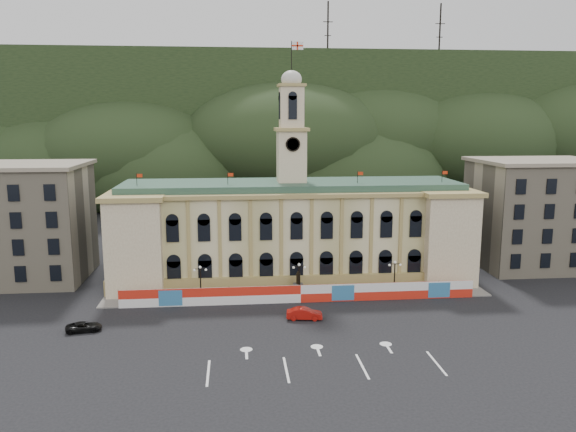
{
  "coord_description": "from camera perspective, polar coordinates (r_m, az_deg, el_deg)",
  "views": [
    {
      "loc": [
        -9.03,
        -60.0,
        25.74
      ],
      "look_at": [
        -1.5,
        18.0,
        11.85
      ],
      "focal_mm": 35.0,
      "sensor_mm": 36.0,
      "label": 1
    }
  ],
  "objects": [
    {
      "name": "statue",
      "position": [
        82.27,
        1.05,
        -7.32
      ],
      "size": [
        1.4,
        1.4,
        3.72
      ],
      "color": "#595651",
      "rests_on": "ground"
    },
    {
      "name": "lamp_left",
      "position": [
        80.42,
        -8.89,
        -6.44
      ],
      "size": [
        1.96,
        0.44,
        5.15
      ],
      "color": "black",
      "rests_on": "ground"
    },
    {
      "name": "lamp_center",
      "position": [
        80.77,
        1.14,
        -6.25
      ],
      "size": [
        1.96,
        0.44,
        5.15
      ],
      "color": "black",
      "rests_on": "ground"
    },
    {
      "name": "hoarding_fence",
      "position": [
        79.48,
        1.33,
        -7.9
      ],
      "size": [
        50.0,
        0.44,
        2.5
      ],
      "color": "red",
      "rests_on": "ground"
    },
    {
      "name": "city_hall",
      "position": [
        89.89,
        0.36,
        -1.43
      ],
      "size": [
        56.2,
        17.6,
        37.1
      ],
      "color": "beige",
      "rests_on": "ground"
    },
    {
      "name": "hill_ridge",
      "position": [
        182.32,
        -2.69,
        8.07
      ],
      "size": [
        230.0,
        80.0,
        64.0
      ],
      "color": "black",
      "rests_on": "ground"
    },
    {
      "name": "side_building_right",
      "position": [
        106.04,
        23.95,
        0.28
      ],
      "size": [
        21.0,
        17.0,
        18.6
      ],
      "color": "tan",
      "rests_on": "ground"
    },
    {
      "name": "lamp_right",
      "position": [
        83.5,
        10.77,
        -5.88
      ],
      "size": [
        1.96,
        0.44,
        5.15
      ],
      "color": "black",
      "rests_on": "ground"
    },
    {
      "name": "lane_markings",
      "position": [
        61.39,
        3.58,
        -14.75
      ],
      "size": [
        26.0,
        10.0,
        0.02
      ],
      "primitive_type": null,
      "color": "white",
      "rests_on": "ground"
    },
    {
      "name": "red_sedan",
      "position": [
        73.28,
        1.68,
        -9.89
      ],
      "size": [
        2.79,
        5.01,
        1.51
      ],
      "primitive_type": "imported",
      "rotation": [
        0.0,
        0.0,
        1.44
      ],
      "color": "#A2110B",
      "rests_on": "ground"
    },
    {
      "name": "pavement",
      "position": [
        82.37,
        1.07,
        -8.1
      ],
      "size": [
        56.0,
        5.5,
        0.16
      ],
      "primitive_type": "cube",
      "color": "slate",
      "rests_on": "ground"
    },
    {
      "name": "side_building_left",
      "position": [
        98.44,
        -25.61,
        -0.54
      ],
      "size": [
        21.0,
        17.0,
        18.6
      ],
      "color": "tan",
      "rests_on": "ground"
    },
    {
      "name": "black_suv",
      "position": [
        73.74,
        -20.02,
        -10.53
      ],
      "size": [
        3.19,
        4.78,
        1.17
      ],
      "primitive_type": "imported",
      "rotation": [
        0.0,
        0.0,
        1.72
      ],
      "color": "black",
      "rests_on": "ground"
    },
    {
      "name": "ground",
      "position": [
        65.91,
        2.88,
        -12.95
      ],
      "size": [
        260.0,
        260.0,
        0.0
      ],
      "primitive_type": "plane",
      "color": "black",
      "rests_on": "ground"
    }
  ]
}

